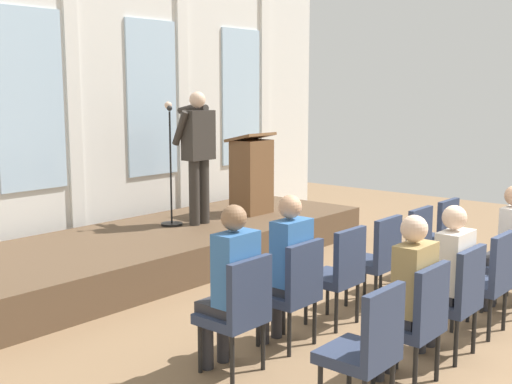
# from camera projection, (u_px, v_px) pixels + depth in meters

# --- Properties ---
(ground_plane) EXTENTS (14.55, 14.55, 0.00)m
(ground_plane) POSITION_uv_depth(u_px,v_px,m) (502.00, 353.00, 5.54)
(ground_plane) COLOR #846647
(rear_partition) EXTENTS (9.69, 0.14, 4.21)m
(rear_partition) POSITION_uv_depth(u_px,v_px,m) (96.00, 97.00, 8.82)
(rear_partition) COLOR silver
(rear_partition) RESTS_ON ground
(stage_platform) EXTENTS (6.12, 2.01, 0.44)m
(stage_platform) POSITION_uv_depth(u_px,v_px,m) (162.00, 248.00, 8.25)
(stage_platform) COLOR brown
(stage_platform) RESTS_ON ground
(speaker) EXTENTS (0.50, 0.69, 1.73)m
(speaker) POSITION_uv_depth(u_px,v_px,m) (197.00, 148.00, 8.52)
(speaker) COLOR #332D28
(speaker) RESTS_ON stage_platform
(mic_stand) EXTENTS (0.28, 0.28, 1.55)m
(mic_stand) POSITION_uv_depth(u_px,v_px,m) (171.00, 200.00, 8.54)
(mic_stand) COLOR black
(mic_stand) RESTS_ON stage_platform
(lectern) EXTENTS (0.60, 0.48, 1.16)m
(lectern) POSITION_uv_depth(u_px,v_px,m) (252.00, 175.00, 9.34)
(lectern) COLOR brown
(lectern) RESTS_ON stage_platform
(chair_r0_c0) EXTENTS (0.46, 0.44, 0.94)m
(chair_r0_c0) POSITION_uv_depth(u_px,v_px,m) (239.00, 308.00, 5.05)
(chair_r0_c0) COLOR black
(chair_r0_c0) RESTS_ON ground
(audience_r0_c0) EXTENTS (0.36, 0.39, 1.34)m
(audience_r0_c0) POSITION_uv_depth(u_px,v_px,m) (231.00, 280.00, 5.07)
(audience_r0_c0) COLOR #2D2D33
(audience_r0_c0) RESTS_ON ground
(chair_r0_c1) EXTENTS (0.46, 0.44, 0.94)m
(chair_r0_c1) POSITION_uv_depth(u_px,v_px,m) (294.00, 287.00, 5.57)
(chair_r0_c1) COLOR black
(chair_r0_c1) RESTS_ON ground
(audience_r0_c1) EXTENTS (0.36, 0.39, 1.33)m
(audience_r0_c1) POSITION_uv_depth(u_px,v_px,m) (286.00, 263.00, 5.60)
(audience_r0_c1) COLOR #2D2D33
(audience_r0_c1) RESTS_ON ground
(chair_r0_c2) EXTENTS (0.46, 0.44, 0.94)m
(chair_r0_c2) POSITION_uv_depth(u_px,v_px,m) (339.00, 270.00, 6.10)
(chair_r0_c2) COLOR black
(chair_r0_c2) RESTS_ON ground
(chair_r0_c3) EXTENTS (0.46, 0.44, 0.94)m
(chair_r0_c3) POSITION_uv_depth(u_px,v_px,m) (378.00, 256.00, 6.63)
(chair_r0_c3) COLOR black
(chair_r0_c3) RESTS_ON ground
(chair_r0_c4) EXTENTS (0.46, 0.44, 0.94)m
(chair_r0_c4) POSITION_uv_depth(u_px,v_px,m) (410.00, 244.00, 7.15)
(chair_r0_c4) COLOR black
(chair_r0_c4) RESTS_ON ground
(chair_r0_c5) EXTENTS (0.46, 0.44, 0.94)m
(chair_r0_c5) POSITION_uv_depth(u_px,v_px,m) (438.00, 233.00, 7.68)
(chair_r0_c5) COLOR black
(chair_r0_c5) RESTS_ON ground
(chair_r1_c0) EXTENTS (0.46, 0.44, 0.94)m
(chair_r1_c0) POSITION_uv_depth(u_px,v_px,m) (368.00, 345.00, 4.32)
(chair_r1_c0) COLOR black
(chair_r1_c0) RESTS_ON ground
(chair_r1_c1) EXTENTS (0.46, 0.44, 0.94)m
(chair_r1_c1) POSITION_uv_depth(u_px,v_px,m) (417.00, 317.00, 4.85)
(chair_r1_c1) COLOR black
(chair_r1_c1) RESTS_ON ground
(audience_r1_c1) EXTENTS (0.36, 0.39, 1.30)m
(audience_r1_c1) POSITION_uv_depth(u_px,v_px,m) (408.00, 291.00, 4.87)
(audience_r1_c1) COLOR #2D2D33
(audience_r1_c1) RESTS_ON ground
(chair_r1_c2) EXTENTS (0.46, 0.44, 0.94)m
(chair_r1_c2) POSITION_uv_depth(u_px,v_px,m) (456.00, 295.00, 5.37)
(chair_r1_c2) COLOR black
(chair_r1_c2) RESTS_ON ground
(audience_r1_c2) EXTENTS (0.36, 0.39, 1.27)m
(audience_r1_c2) POSITION_uv_depth(u_px,v_px,m) (448.00, 272.00, 5.40)
(audience_r1_c2) COLOR #2D2D33
(audience_r1_c2) RESTS_ON ground
(chair_r1_c3) EXTENTS (0.46, 0.44, 0.94)m
(chair_r1_c3) POSITION_uv_depth(u_px,v_px,m) (489.00, 276.00, 5.90)
(chair_r1_c3) COLOR black
(chair_r1_c3) RESTS_ON ground
(audience_r1_c4) EXTENTS (0.36, 0.39, 1.28)m
(audience_r1_c4) POSITION_uv_depth(u_px,v_px,m) (509.00, 242.00, 6.45)
(audience_r1_c4) COLOR #2D2D33
(audience_r1_c4) RESTS_ON ground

